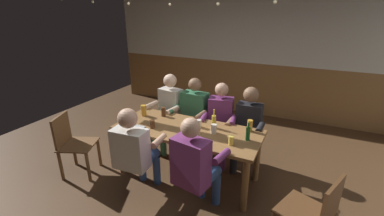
# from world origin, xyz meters

# --- Properties ---
(ground_plane) EXTENTS (7.42, 7.42, 0.00)m
(ground_plane) POSITION_xyz_m (0.00, 0.00, 0.00)
(ground_plane) COLOR #4C331E
(back_wall_upper) EXTENTS (6.19, 0.12, 1.42)m
(back_wall_upper) POSITION_xyz_m (0.00, 2.91, 1.84)
(back_wall_upper) COLOR beige
(back_wall_wainscot) EXTENTS (6.19, 0.12, 1.13)m
(back_wall_wainscot) POSITION_xyz_m (0.00, 2.91, 0.57)
(back_wall_wainscot) COLOR brown
(back_wall_wainscot) RESTS_ON ground_plane
(dining_table) EXTENTS (1.93, 0.80, 0.74)m
(dining_table) POSITION_xyz_m (0.00, 0.12, 0.63)
(dining_table) COLOR brown
(dining_table) RESTS_ON ground_plane
(person_0) EXTENTS (0.54, 0.55, 1.25)m
(person_0) POSITION_xyz_m (-0.66, 0.75, 0.69)
(person_0) COLOR silver
(person_0) RESTS_ON ground_plane
(person_1) EXTENTS (0.57, 0.53, 1.23)m
(person_1) POSITION_xyz_m (-0.22, 0.75, 0.68)
(person_1) COLOR #33724C
(person_1) RESTS_ON ground_plane
(person_2) EXTENTS (0.54, 0.58, 1.21)m
(person_2) POSITION_xyz_m (0.23, 0.74, 0.66)
(person_2) COLOR #6B2D66
(person_2) RESTS_ON ground_plane
(person_3) EXTENTS (0.50, 0.51, 1.20)m
(person_3) POSITION_xyz_m (0.65, 0.74, 0.66)
(person_3) COLOR black
(person_3) RESTS_ON ground_plane
(person_4) EXTENTS (0.57, 0.55, 1.20)m
(person_4) POSITION_xyz_m (-0.39, -0.51, 0.67)
(person_4) COLOR silver
(person_4) RESTS_ON ground_plane
(person_5) EXTENTS (0.56, 0.58, 1.23)m
(person_5) POSITION_xyz_m (0.40, -0.51, 0.67)
(person_5) COLOR #6B2D66
(person_5) RESTS_ON ground_plane
(chair_empty_near_right) EXTENTS (0.57, 0.57, 0.88)m
(chair_empty_near_right) POSITION_xyz_m (1.59, -0.51, 0.48)
(chair_empty_near_right) COLOR brown
(chair_empty_near_right) RESTS_ON ground_plane
(chair_empty_near_left) EXTENTS (0.57, 0.57, 0.88)m
(chair_empty_near_left) POSITION_xyz_m (-1.48, -0.49, 0.48)
(chair_empty_near_left) COLOR brown
(chair_empty_near_left) RESTS_ON ground_plane
(condiment_caddy) EXTENTS (0.14, 0.10, 0.05)m
(condiment_caddy) POSITION_xyz_m (-0.54, -0.20, 0.76)
(condiment_caddy) COLOR #B2B7BC
(condiment_caddy) RESTS_ON dining_table
(plate_0) EXTENTS (0.26, 0.26, 0.01)m
(plate_0) POSITION_xyz_m (0.11, -0.09, 0.74)
(plate_0) COLOR white
(plate_0) RESTS_ON dining_table
(bottle_0) EXTENTS (0.06, 0.06, 0.26)m
(bottle_0) POSITION_xyz_m (0.30, 0.29, 0.83)
(bottle_0) COLOR gold
(bottle_0) RESTS_ON dining_table
(bottle_1) EXTENTS (0.05, 0.05, 0.23)m
(bottle_1) POSITION_xyz_m (0.80, 0.15, 0.83)
(bottle_1) COLOR #195923
(bottle_1) RESTS_ON dining_table
(pint_glass_0) EXTENTS (0.07, 0.07, 0.12)m
(pint_glass_0) POSITION_xyz_m (0.36, 0.15, 0.79)
(pint_glass_0) COLOR white
(pint_glass_0) RESTS_ON dining_table
(pint_glass_1) EXTENTS (0.07, 0.07, 0.11)m
(pint_glass_1) POSITION_xyz_m (0.12, 0.23, 0.79)
(pint_glass_1) COLOR white
(pint_glass_1) RESTS_ON dining_table
(pint_glass_2) EXTENTS (0.06, 0.06, 0.14)m
(pint_glass_2) POSITION_xyz_m (-0.51, 0.36, 0.80)
(pint_glass_2) COLOR #4C2D19
(pint_glass_2) RESTS_ON dining_table
(pint_glass_3) EXTENTS (0.06, 0.06, 0.11)m
(pint_glass_3) POSITION_xyz_m (0.65, -0.05, 0.79)
(pint_glass_3) COLOR #E5C64C
(pint_glass_3) RESTS_ON dining_table
(pint_glass_4) EXTENTS (0.08, 0.08, 0.16)m
(pint_glass_4) POSITION_xyz_m (-0.78, 0.25, 0.82)
(pint_glass_4) COLOR gold
(pint_glass_4) RESTS_ON dining_table
(pint_glass_5) EXTENTS (0.07, 0.07, 0.15)m
(pint_glass_5) POSITION_xyz_m (0.76, 0.40, 0.81)
(pint_glass_5) COLOR gold
(pint_glass_5) RESTS_ON dining_table
(pint_glass_6) EXTENTS (0.07, 0.07, 0.11)m
(pint_glass_6) POSITION_xyz_m (-0.43, -0.06, 0.79)
(pint_glass_6) COLOR #4C2D19
(pint_glass_6) RESTS_ON dining_table
(string_lights) EXTENTS (4.37, 0.04, 0.12)m
(string_lights) POSITION_xyz_m (-0.00, 0.28, 2.30)
(string_lights) COLOR #F9EAB2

